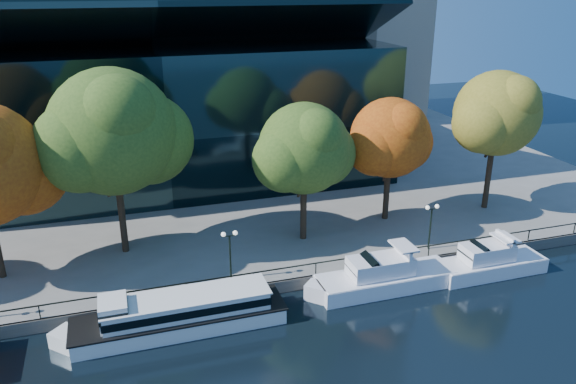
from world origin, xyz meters
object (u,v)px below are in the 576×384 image
object	(u,v)px
tree_5	(498,115)
tree_3	(306,150)
cruiser_near	(380,277)
cruiser_far	(486,262)
lamp_2	(431,216)
tree_2	(115,134)
lamp_1	(230,244)
tour_boat	(174,313)
tree_4	(392,139)

from	to	relation	value
tree_5	tree_3	bearing A→B (deg)	-176.31
cruiser_near	cruiser_far	bearing A→B (deg)	-2.63
cruiser_near	tree_5	bearing A→B (deg)	30.38
cruiser_near	lamp_2	bearing A→B (deg)	28.27
cruiser_far	tree_2	xyz separation A→B (m)	(-27.60, 11.08, 10.13)
tree_3	tree_5	size ratio (longest dim) A/B	0.89
cruiser_near	lamp_1	distance (m)	11.89
tour_boat	tree_2	xyz separation A→B (m)	(-2.52, 11.21, 9.92)
tree_5	tree_2	bearing A→B (deg)	178.54
tree_4	lamp_2	world-z (taller)	tree_4
tree_3	tree_5	distance (m)	19.95
tree_4	lamp_1	world-z (taller)	tree_4
cruiser_near	lamp_1	size ratio (longest dim) A/B	3.02
tree_5	tour_boat	bearing A→B (deg)	-162.38
cruiser_near	tree_3	size ratio (longest dim) A/B	1.00
cruiser_near	tree_2	bearing A→B (deg)	149.85
cruiser_far	tree_4	bearing A→B (deg)	108.05
tree_2	lamp_1	bearing A→B (deg)	-45.15
tour_boat	cruiser_near	world-z (taller)	cruiser_near
lamp_1	lamp_2	world-z (taller)	same
tree_2	lamp_1	size ratio (longest dim) A/B	3.83
cruiser_near	tree_5	size ratio (longest dim) A/B	0.89
tree_2	tree_5	xyz separation A→B (m)	(35.00, -0.89, -0.73)
tree_3	tree_4	size ratio (longest dim) A/B	1.04
tree_5	lamp_1	distance (m)	29.17
tour_boat	tree_4	world-z (taller)	tree_4
tree_3	lamp_1	size ratio (longest dim) A/B	3.03
lamp_2	tree_3	bearing A→B (deg)	151.17
tour_boat	tree_5	xyz separation A→B (m)	(32.48, 10.32, 9.19)
tree_4	tree_5	world-z (taller)	tree_5
tree_5	lamp_2	distance (m)	13.91
cruiser_near	tree_4	xyz separation A→B (m)	(5.76, 10.29, 7.75)
tree_3	tree_4	bearing A→B (deg)	11.40
tree_2	lamp_2	size ratio (longest dim) A/B	3.83
tour_boat	lamp_2	world-z (taller)	lamp_2
cruiser_far	cruiser_near	bearing A→B (deg)	177.37
tree_2	tour_boat	bearing A→B (deg)	-77.34
lamp_1	lamp_2	bearing A→B (deg)	0.00
cruiser_near	tree_2	world-z (taller)	tree_2
cruiser_near	tree_4	bearing A→B (deg)	60.76
tour_boat	tree_3	bearing A→B (deg)	35.61
cruiser_far	lamp_1	size ratio (longest dim) A/B	2.56
cruiser_far	tree_5	bearing A→B (deg)	54.02
cruiser_near	tree_5	distance (m)	21.46
tree_5	lamp_1	bearing A→B (deg)	-166.90
lamp_2	cruiser_near	bearing A→B (deg)	-151.73
tour_boat	lamp_1	world-z (taller)	lamp_1
cruiser_near	lamp_1	bearing A→B (deg)	163.28
cruiser_near	tree_2	distance (m)	23.50
cruiser_near	tree_5	world-z (taller)	tree_5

